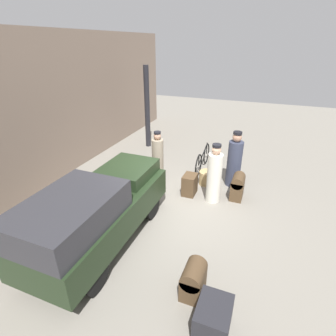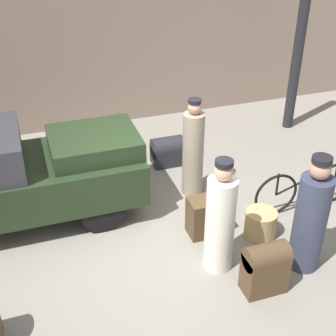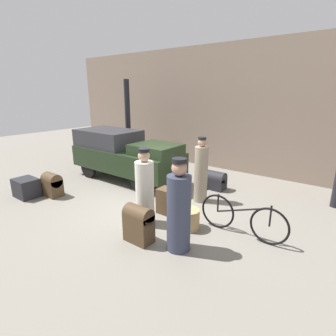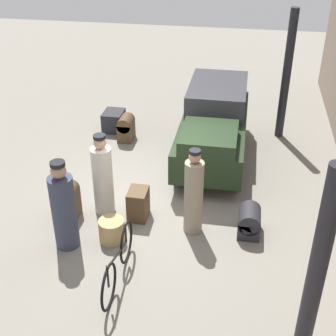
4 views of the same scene
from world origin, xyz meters
name	(u,v)px [view 4 (image 4 of 4)]	position (x,y,z in m)	size (l,w,h in m)	color
ground_plane	(160,201)	(0.00, 0.00, 0.00)	(30.00, 30.00, 0.00)	gray
canopy_pillar_left	(286,76)	(-3.62, 2.55, 1.66)	(0.21, 0.21, 3.32)	black
canopy_pillar_right	(313,288)	(3.81, 2.55, 1.66)	(0.21, 0.21, 3.32)	black
truck	(214,123)	(-2.17, 0.90, 0.89)	(3.88, 1.51, 1.60)	black
bicycle	(118,263)	(2.42, -0.24, 0.39)	(1.85, 0.04, 0.81)	black
wicker_basket	(112,230)	(1.40, -0.65, 0.22)	(0.48, 0.48, 0.43)	tan
porter_with_bicycle	(194,195)	(0.84, 0.79, 0.81)	(0.36, 0.36, 1.75)	gray
porter_carrying_trunk	(64,209)	(1.67, -1.42, 0.80)	(0.44, 0.44, 1.76)	#33384C
porter_lifting_near_truck	(103,178)	(0.52, -1.05, 0.78)	(0.40, 0.40, 1.72)	silver
suitcase_tan_flat	(68,202)	(0.90, -1.67, 0.40)	(0.56, 0.34, 0.75)	#4C3823
suitcase_black_upright	(126,127)	(-2.67, -1.42, 0.35)	(0.54, 0.37, 0.67)	#4C3823
trunk_large_brown	(114,121)	(-3.20, -1.90, 0.26)	(0.67, 0.52, 0.52)	#232328
trunk_umber_medium	(249,221)	(0.75, 1.86, 0.27)	(0.59, 0.42, 0.56)	#232328
suitcase_small_leather	(138,204)	(0.61, -0.33, 0.31)	(0.50, 0.37, 0.62)	#4C3823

